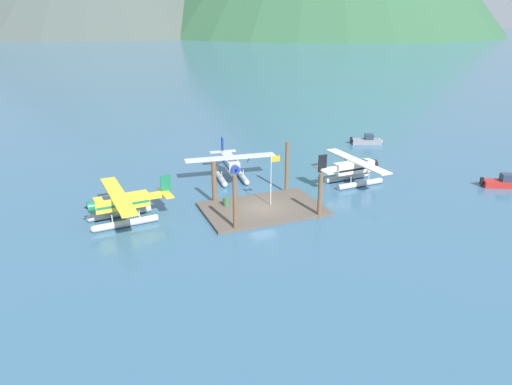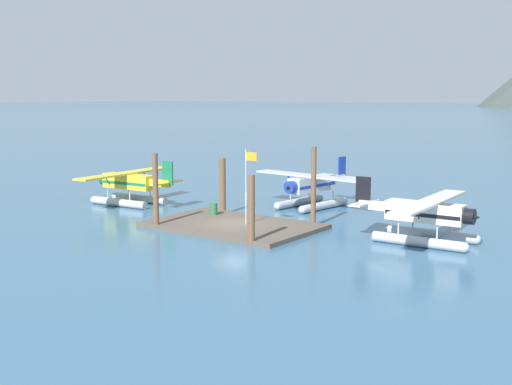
% 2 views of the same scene
% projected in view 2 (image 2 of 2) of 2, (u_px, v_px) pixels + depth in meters
% --- Properties ---
extents(ground_plane, '(1200.00, 1200.00, 0.00)m').
position_uv_depth(ground_plane, '(233.00, 227.00, 44.72)').
color(ground_plane, '#38607F').
extents(dock_platform, '(11.37, 7.39, 0.30)m').
position_uv_depth(dock_platform, '(233.00, 225.00, 44.70)').
color(dock_platform, brown).
rests_on(dock_platform, ground).
extents(piling_near_left, '(0.38, 0.38, 5.17)m').
position_uv_depth(piling_near_left, '(156.00, 191.00, 43.97)').
color(piling_near_left, brown).
rests_on(piling_near_left, ground).
extents(piling_near_right, '(0.41, 0.41, 4.32)m').
position_uv_depth(piling_near_right, '(251.00, 211.00, 39.07)').
color(piling_near_right, brown).
rests_on(piling_near_right, ground).
extents(piling_far_left, '(0.48, 0.48, 4.33)m').
position_uv_depth(piling_far_left, '(223.00, 186.00, 49.39)').
color(piling_far_left, brown).
rests_on(piling_far_left, ground).
extents(piling_far_right, '(0.36, 0.36, 5.56)m').
position_uv_depth(piling_far_right, '(314.00, 187.00, 44.70)').
color(piling_far_right, brown).
rests_on(piling_far_right, ground).
extents(flagpole, '(0.95, 0.10, 5.13)m').
position_uv_depth(flagpole, '(248.00, 177.00, 43.73)').
color(flagpole, silver).
rests_on(flagpole, dock_platform).
extents(fuel_drum, '(0.62, 0.62, 0.88)m').
position_uv_depth(fuel_drum, '(213.00, 209.00, 47.79)').
color(fuel_drum, '#33663D').
rests_on(fuel_drum, dock_platform).
extents(seaplane_cream_stbd_fwd, '(7.98, 10.45, 3.84)m').
position_uv_depth(seaplane_cream_stbd_fwd, '(425.00, 218.00, 39.87)').
color(seaplane_cream_stbd_fwd, '#B7BABF').
rests_on(seaplane_cream_stbd_fwd, ground).
extents(seaplane_silver_bow_centre, '(10.49, 7.95, 3.84)m').
position_uv_depth(seaplane_silver_bow_centre, '(312.00, 188.00, 52.43)').
color(seaplane_silver_bow_centre, '#B7BABF').
rests_on(seaplane_silver_bow_centre, ground).
extents(seaplane_yellow_port_fwd, '(7.97, 10.48, 3.84)m').
position_uv_depth(seaplane_yellow_port_fwd, '(129.00, 186.00, 53.88)').
color(seaplane_yellow_port_fwd, '#B7BABF').
rests_on(seaplane_yellow_port_fwd, ground).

